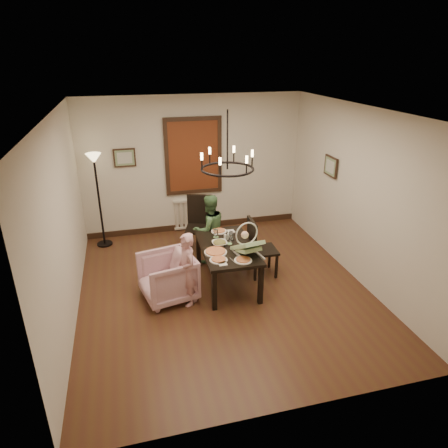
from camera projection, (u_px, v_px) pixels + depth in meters
name	position (u px, v px, depth m)	size (l,w,h in m)	color
room_shell	(218.00, 200.00, 6.25)	(4.51, 5.00, 2.81)	#4B2819
dining_table	(227.00, 250.00, 6.40)	(0.86, 1.49, 0.69)	black
chair_far	(199.00, 226.00, 7.45)	(0.48, 0.48, 1.10)	black
chair_right	(263.00, 247.00, 6.71)	(0.45, 0.45, 1.03)	black
armchair	(168.00, 277.00, 6.11)	(0.77, 0.79, 0.72)	beige
elderly_woman	(187.00, 275.00, 5.93)	(0.35, 0.23, 0.95)	#D0939A
seated_man	(209.00, 235.00, 7.13)	(0.52, 0.40, 1.06)	#436B40
baby_bouncer	(247.00, 244.00, 6.02)	(0.39, 0.54, 0.35)	#A0CA8B
salad_bowl	(220.00, 243.00, 6.36)	(0.30, 0.30, 0.07)	white
pizza_platter	(216.00, 252.00, 6.12)	(0.35, 0.35, 0.04)	tan
drinking_glass	(231.00, 238.00, 6.47)	(0.07, 0.07, 0.13)	silver
window_blinds	(193.00, 156.00, 8.04)	(1.00, 0.03, 1.40)	brown
radiator	(195.00, 213.00, 8.55)	(0.92, 0.12, 0.62)	silver
picture_back	(125.00, 158.00, 7.72)	(0.42, 0.03, 0.36)	black
picture_right	(331.00, 166.00, 7.13)	(0.42, 0.03, 0.36)	black
floor_lamp	(99.00, 202.00, 7.60)	(0.30, 0.30, 1.80)	black
chandelier	(227.00, 169.00, 5.86)	(0.80, 0.80, 0.04)	black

